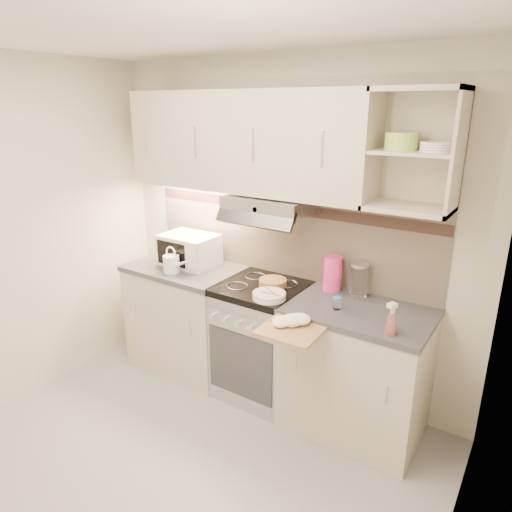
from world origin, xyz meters
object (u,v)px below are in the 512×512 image
(plate_stack, at_px, (269,296))
(glass_jar, at_px, (359,279))
(electric_range, at_px, (262,340))
(microwave, at_px, (189,250))
(cutting_board, at_px, (291,330))
(pink_pitcher, at_px, (333,274))
(watering_can, at_px, (172,263))
(spray_bottle, at_px, (392,321))

(plate_stack, relative_size, glass_jar, 0.96)
(electric_range, distance_m, microwave, 0.95)
(glass_jar, height_order, cutting_board, glass_jar)
(plate_stack, bearing_deg, pink_pitcher, 51.51)
(watering_can, bearing_deg, electric_range, 19.18)
(pink_pitcher, bearing_deg, electric_range, -137.64)
(plate_stack, xyz_separation_m, spray_bottle, (0.85, -0.04, 0.06))
(glass_jar, bearing_deg, spray_bottle, -49.21)
(watering_can, relative_size, spray_bottle, 1.19)
(glass_jar, relative_size, spray_bottle, 1.13)
(watering_can, bearing_deg, pink_pitcher, 23.06)
(microwave, distance_m, plate_stack, 0.96)
(microwave, xyz_separation_m, cutting_board, (1.24, -0.51, -0.16))
(plate_stack, xyz_separation_m, cutting_board, (0.32, -0.27, -0.05))
(spray_bottle, bearing_deg, electric_range, -168.58)
(plate_stack, distance_m, spray_bottle, 0.85)
(glass_jar, xyz_separation_m, spray_bottle, (0.36, -0.42, -0.04))
(plate_stack, height_order, glass_jar, glass_jar)
(electric_range, xyz_separation_m, pink_pitcher, (0.46, 0.19, 0.57))
(plate_stack, distance_m, glass_jar, 0.62)
(spray_bottle, bearing_deg, microwave, -165.34)
(microwave, height_order, watering_can, microwave)
(watering_can, height_order, cutting_board, watering_can)
(pink_pitcher, bearing_deg, spray_bottle, -16.37)
(microwave, relative_size, glass_jar, 1.88)
(pink_pitcher, distance_m, cutting_board, 0.66)
(microwave, bearing_deg, cutting_board, -22.66)
(glass_jar, bearing_deg, electric_range, -163.00)
(spray_bottle, bearing_deg, pink_pitcher, 167.11)
(watering_can, xyz_separation_m, plate_stack, (0.90, -0.02, -0.05))
(pink_pitcher, distance_m, spray_bottle, 0.69)
(watering_can, distance_m, spray_bottle, 1.75)
(microwave, bearing_deg, plate_stack, -14.89)
(cutting_board, bearing_deg, spray_bottle, 22.17)
(pink_pitcher, bearing_deg, plate_stack, -108.34)
(electric_range, distance_m, glass_jar, 0.89)
(watering_can, height_order, pink_pitcher, pink_pitcher)
(glass_jar, distance_m, spray_bottle, 0.56)
(plate_stack, height_order, cutting_board, plate_stack)
(pink_pitcher, xyz_separation_m, cutting_board, (0.03, -0.64, -0.16))
(glass_jar, bearing_deg, cutting_board, -104.03)
(microwave, relative_size, cutting_board, 1.25)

